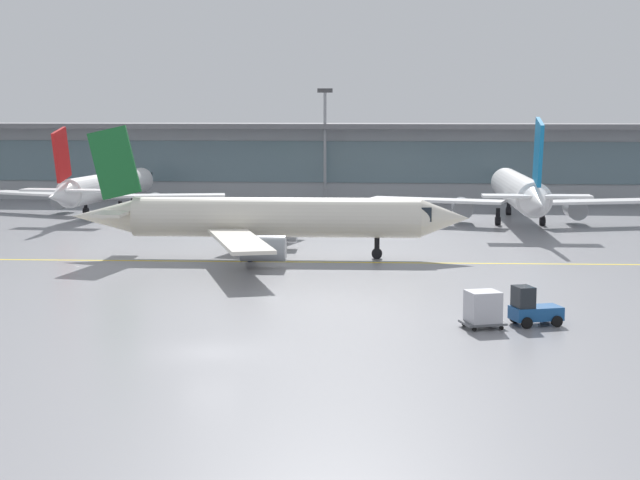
# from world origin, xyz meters

# --- Properties ---
(ground_plane) EXTENTS (400.00, 400.00, 0.00)m
(ground_plane) POSITION_xyz_m (0.00, 0.00, 0.00)
(ground_plane) COLOR gray
(taxiway_centreline_stripe) EXTENTS (109.90, 5.45, 0.01)m
(taxiway_centreline_stripe) POSITION_xyz_m (-1.20, 28.76, 0.00)
(taxiway_centreline_stripe) COLOR yellow
(taxiway_centreline_stripe) RESTS_ON ground_plane
(terminal_concourse) EXTENTS (209.63, 11.00, 9.60)m
(terminal_concourse) POSITION_xyz_m (0.00, 82.69, 4.92)
(terminal_concourse) COLOR #9EA3A8
(terminal_concourse) RESTS_ON ground_plane
(gate_airplane_1) EXTENTS (27.01, 29.13, 9.64)m
(gate_airplane_1) POSITION_xyz_m (-24.38, 62.28, 2.89)
(gate_airplane_1) COLOR white
(gate_airplane_1) RESTS_ON ground_plane
(gate_airplane_2) EXTENTS (29.93, 32.15, 10.66)m
(gate_airplane_2) POSITION_xyz_m (19.39, 56.67, 3.20)
(gate_airplane_2) COLOR white
(gate_airplane_2) RESTS_ON ground_plane
(taxiing_regional_jet) EXTENTS (30.51, 28.37, 10.11)m
(taxiing_regional_jet) POSITION_xyz_m (-1.60, 30.74, 3.03)
(taxiing_regional_jet) COLOR silver
(taxiing_regional_jet) RESTS_ON ground_plane
(baggage_tug) EXTENTS (2.92, 2.30, 2.10)m
(baggage_tug) POSITION_xyz_m (15.65, 7.68, 0.89)
(baggage_tug) COLOR #194C8C
(baggage_tug) RESTS_ON ground_plane
(cargo_dolly_lead) EXTENTS (2.52, 2.21, 1.94)m
(cargo_dolly_lead) POSITION_xyz_m (13.03, 6.75, 1.05)
(cargo_dolly_lead) COLOR #595B60
(cargo_dolly_lead) RESTS_ON ground_plane
(apron_light_mast_1) EXTENTS (1.80, 0.36, 13.82)m
(apron_light_mast_1) POSITION_xyz_m (-1.87, 76.56, 7.59)
(apron_light_mast_1) COLOR gray
(apron_light_mast_1) RESTS_ON ground_plane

